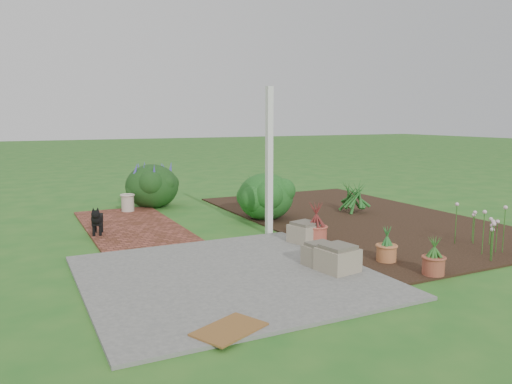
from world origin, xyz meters
name	(u,v)px	position (x,y,z in m)	size (l,w,h in m)	color
ground	(256,237)	(0.00, 0.00, 0.00)	(80.00, 80.00, 0.00)	#246720
concrete_patio	(228,276)	(-1.25, -1.75, 0.02)	(3.50, 3.50, 0.04)	#5E5E5B
brick_path	(131,226)	(-1.70, 1.75, 0.02)	(1.60, 3.50, 0.04)	#5B2D1C
garden_bed	(358,218)	(2.50, 0.50, 0.01)	(4.00, 7.00, 0.03)	black
veranda_post	(269,162)	(0.30, 0.10, 1.25)	(0.10, 0.10, 2.50)	white
stone_trough_near	(338,260)	(0.07, -2.24, 0.19)	(0.44, 0.44, 0.29)	gray
stone_trough_mid	(321,256)	(0.01, -1.95, 0.17)	(0.40, 0.40, 0.26)	#7A775B
stone_trough_far	(305,233)	(0.48, -0.78, 0.18)	(0.42, 0.42, 0.28)	gray
coir_doormat	(229,329)	(-1.89, -3.29, 0.05)	(0.66, 0.42, 0.02)	brown
black_dog	(97,219)	(-2.38, 1.19, 0.31)	(0.24, 0.51, 0.45)	black
cream_ceramic_urn	(128,203)	(-1.46, 3.12, 0.21)	(0.26, 0.26, 0.35)	#C3B3A1
evergreen_shrub	(266,195)	(0.80, 1.19, 0.49)	(1.08, 1.08, 0.92)	#113614
agapanthus_clump_back	(354,193)	(2.75, 0.95, 0.43)	(0.89, 0.89, 0.80)	#0C3710
agapanthus_clump_front	(255,188)	(1.34, 2.76, 0.40)	(0.84, 0.84, 0.75)	#12350F
pink_flower_patch	(482,228)	(2.58, -2.33, 0.37)	(1.05, 1.05, 0.67)	#113D0F
terracotta_pot_bronze	(316,235)	(0.62, -0.88, 0.17)	(0.34, 0.34, 0.27)	#B24E3C
terracotta_pot_small_left	(386,253)	(0.95, -2.14, 0.14)	(0.27, 0.27, 0.22)	#B96D3E
terracotta_pot_small_right	(433,266)	(1.08, -2.87, 0.15)	(0.27, 0.27, 0.23)	#984633
purple_flowering_bush	(152,185)	(-0.82, 3.58, 0.50)	(1.17, 1.17, 0.99)	black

